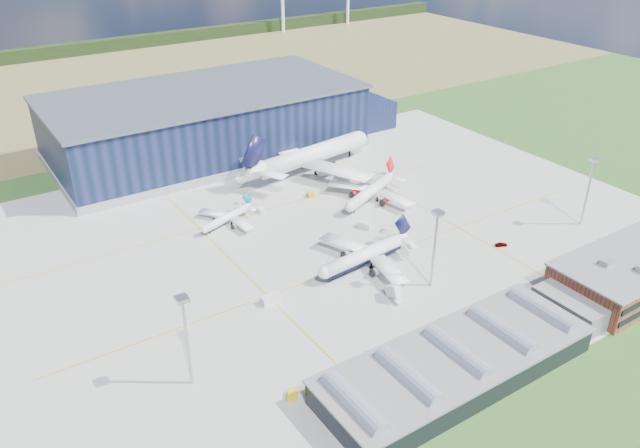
{
  "coord_description": "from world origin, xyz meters",
  "views": [
    {
      "loc": [
        -93.7,
        -132.73,
        95.97
      ],
      "look_at": [
        -2.67,
        6.11,
        6.7
      ],
      "focal_mm": 35.0,
      "sensor_mm": 36.0,
      "label": 1
    }
  ],
  "objects_px": {
    "light_mast_west": "(185,327)",
    "car_a": "(501,244)",
    "light_mast_east": "(590,181)",
    "gse_cart_b": "(275,170)",
    "gse_van_a": "(271,299)",
    "gse_van_b": "(365,225)",
    "ops_building": "(632,272)",
    "airstair": "(393,294)",
    "hangar": "(212,124)",
    "gse_cart_a": "(262,211)",
    "airliner_navy": "(363,249)",
    "light_mast_center": "(435,237)",
    "airliner_widebody": "(313,145)",
    "airliner_regional": "(225,214)",
    "airliner_red": "(370,186)",
    "gse_tug_b": "(293,395)",
    "car_b": "(526,292)",
    "gse_tug_a": "(495,301)",
    "gse_tug_c": "(311,195)"
  },
  "relations": [
    {
      "from": "gse_cart_b",
      "to": "airliner_widebody",
      "type": "bearing_deg",
      "value": -82.16
    },
    {
      "from": "hangar",
      "to": "gse_van_b",
      "type": "bearing_deg",
      "value": -82.37
    },
    {
      "from": "light_mast_center",
      "to": "car_a",
      "type": "relative_size",
      "value": 6.09
    },
    {
      "from": "light_mast_center",
      "to": "airliner_navy",
      "type": "relative_size",
      "value": 0.64
    },
    {
      "from": "ops_building",
      "to": "gse_tug_b",
      "type": "height_order",
      "value": "ops_building"
    },
    {
      "from": "airliner_navy",
      "to": "gse_van_b",
      "type": "bearing_deg",
      "value": -133.88
    },
    {
      "from": "light_mast_west",
      "to": "gse_cart_a",
      "type": "relative_size",
      "value": 6.8
    },
    {
      "from": "airliner_red",
      "to": "gse_cart_b",
      "type": "relative_size",
      "value": 12.86
    },
    {
      "from": "light_mast_east",
      "to": "gse_cart_b",
      "type": "bearing_deg",
      "value": 123.9
    },
    {
      "from": "ops_building",
      "to": "light_mast_east",
      "type": "distance_m",
      "value": 37.59
    },
    {
      "from": "gse_van_b",
      "to": "airstair",
      "type": "height_order",
      "value": "airstair"
    },
    {
      "from": "gse_van_b",
      "to": "gse_cart_b",
      "type": "distance_m",
      "value": 55.74
    },
    {
      "from": "gse_van_a",
      "to": "gse_cart_a",
      "type": "xyz_separation_m",
      "value": [
        22.8,
        47.22,
        -0.43
      ]
    },
    {
      "from": "light_mast_center",
      "to": "airliner_navy",
      "type": "distance_m",
      "value": 22.67
    },
    {
      "from": "light_mast_west",
      "to": "gse_van_b",
      "type": "distance_m",
      "value": 84.26
    },
    {
      "from": "airliner_red",
      "to": "gse_van_b",
      "type": "distance_m",
      "value": 20.38
    },
    {
      "from": "light_mast_west",
      "to": "car_a",
      "type": "bearing_deg",
      "value": 2.36
    },
    {
      "from": "airstair",
      "to": "gse_van_b",
      "type": "bearing_deg",
      "value": 68.28
    },
    {
      "from": "gse_van_a",
      "to": "gse_cart_a",
      "type": "height_order",
      "value": "gse_van_a"
    },
    {
      "from": "airliner_red",
      "to": "gse_tug_b",
      "type": "xyz_separation_m",
      "value": [
        -71.66,
        -67.15,
        -4.99
      ]
    },
    {
      "from": "light_mast_east",
      "to": "airliner_navy",
      "type": "height_order",
      "value": "light_mast_east"
    },
    {
      "from": "hangar",
      "to": "ops_building",
      "type": "relative_size",
      "value": 3.15
    },
    {
      "from": "light_mast_west",
      "to": "car_a",
      "type": "xyz_separation_m",
      "value": [
        102.5,
        4.23,
        -14.79
      ]
    },
    {
      "from": "airliner_red",
      "to": "car_b",
      "type": "relative_size",
      "value": 9.23
    },
    {
      "from": "light_mast_west",
      "to": "gse_van_a",
      "type": "height_order",
      "value": "light_mast_west"
    },
    {
      "from": "gse_tug_a",
      "to": "gse_van_a",
      "type": "bearing_deg",
      "value": 123.34
    },
    {
      "from": "gse_tug_a",
      "to": "gse_tug_b",
      "type": "distance_m",
      "value": 62.3
    },
    {
      "from": "gse_tug_b",
      "to": "car_b",
      "type": "xyz_separation_m",
      "value": [
        72.65,
        -0.99,
        -0.05
      ]
    },
    {
      "from": "airliner_red",
      "to": "airstair",
      "type": "xyz_separation_m",
      "value": [
        -30.64,
        -50.45,
        -4.09
      ]
    },
    {
      "from": "light_mast_center",
      "to": "gse_cart_b",
      "type": "height_order",
      "value": "light_mast_center"
    },
    {
      "from": "ops_building",
      "to": "hangar",
      "type": "bearing_deg",
      "value": 108.63
    },
    {
      "from": "car_a",
      "to": "gse_van_b",
      "type": "bearing_deg",
      "value": 63.37
    },
    {
      "from": "light_mast_west",
      "to": "ops_building",
      "type": "bearing_deg",
      "value": -14.62
    },
    {
      "from": "ops_building",
      "to": "gse_van_a",
      "type": "bearing_deg",
      "value": 151.27
    },
    {
      "from": "gse_tug_c",
      "to": "airstair",
      "type": "height_order",
      "value": "airstair"
    },
    {
      "from": "gse_van_a",
      "to": "ops_building",
      "type": "bearing_deg",
      "value": -119.0
    },
    {
      "from": "light_mast_west",
      "to": "light_mast_center",
      "type": "height_order",
      "value": "same"
    },
    {
      "from": "gse_van_a",
      "to": "car_a",
      "type": "relative_size",
      "value": 1.41
    },
    {
      "from": "light_mast_center",
      "to": "car_a",
      "type": "bearing_deg",
      "value": 7.42
    },
    {
      "from": "gse_cart_a",
      "to": "light_mast_center",
      "type": "bearing_deg",
      "value": -76.41
    },
    {
      "from": "light_mast_west",
      "to": "airliner_widebody",
      "type": "distance_m",
      "value": 121.15
    },
    {
      "from": "light_mast_west",
      "to": "light_mast_center",
      "type": "distance_m",
      "value": 70.0
    },
    {
      "from": "ops_building",
      "to": "airliner_widebody",
      "type": "height_order",
      "value": "airliner_widebody"
    },
    {
      "from": "car_b",
      "to": "airliner_navy",
      "type": "bearing_deg",
      "value": 22.59
    },
    {
      "from": "gse_van_b",
      "to": "ops_building",
      "type": "bearing_deg",
      "value": -80.94
    },
    {
      "from": "ops_building",
      "to": "light_mast_west",
      "type": "distance_m",
      "value": 119.33
    },
    {
      "from": "hangar",
      "to": "gse_cart_a",
      "type": "distance_m",
      "value": 62.53
    },
    {
      "from": "airliner_navy",
      "to": "airstair",
      "type": "xyz_separation_m",
      "value": [
        -2.9,
        -17.3,
        -4.28
      ]
    },
    {
      "from": "ops_building",
      "to": "gse_cart_a",
      "type": "bearing_deg",
      "value": 123.72
    },
    {
      "from": "airliner_widebody",
      "to": "airliner_regional",
      "type": "xyz_separation_m",
      "value": [
        -47.82,
        -22.32,
        -6.32
      ]
    }
  ]
}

